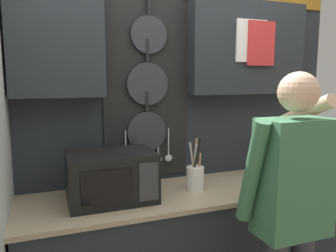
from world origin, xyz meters
TOP-DOWN VIEW (x-y plane):
  - base_cabinet_counter at (0.00, -0.00)m, footprint 2.16×0.63m
  - back_wall_unit at (0.03, 0.28)m, footprint 2.73×0.23m
  - microwave at (-0.50, -0.00)m, footprint 0.52×0.37m
  - knife_block at (0.79, -0.00)m, footprint 0.11×0.15m
  - utensil_crock at (0.07, -0.00)m, footprint 0.12×0.12m
  - person at (0.32, -0.63)m, footprint 0.54×0.63m

SIDE VIEW (x-z plane):
  - base_cabinet_counter at x=0.00m, z-range 0.00..0.89m
  - utensil_crock at x=0.07m, z-range 0.80..1.16m
  - knife_block at x=0.79m, z-range 0.86..1.13m
  - person at x=0.32m, z-range 0.16..1.83m
  - microwave at x=-0.50m, z-range 0.89..1.19m
  - back_wall_unit at x=0.03m, z-range 0.29..2.65m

